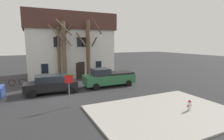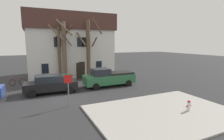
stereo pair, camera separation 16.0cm
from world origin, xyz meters
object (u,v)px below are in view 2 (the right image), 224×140
object	(u,v)px
tree_bare_mid	(64,50)
bicycle_leaning	(18,82)
car_black_wagon	(51,84)
tree_bare_near	(60,52)
fire_hydrant	(189,105)
building_main	(69,45)
tree_bare_far	(89,49)
pickup_truck_green	(109,77)
street_sign_pole	(68,84)

from	to	relation	value
tree_bare_mid	bicycle_leaning	distance (m)	6.34
car_black_wagon	tree_bare_near	bearing A→B (deg)	71.85
fire_hydrant	building_main	bearing A→B (deg)	103.53
building_main	tree_bare_mid	distance (m)	4.55
building_main	tree_bare_far	distance (m)	4.84
tree_bare_far	pickup_truck_green	world-z (taller)	tree_bare_far
tree_bare_far	pickup_truck_green	distance (m)	5.36
pickup_truck_green	fire_hydrant	bearing A→B (deg)	-77.73
car_black_wagon	pickup_truck_green	size ratio (longest dim) A/B	0.87
street_sign_pole	building_main	bearing A→B (deg)	77.93
pickup_truck_green	bicycle_leaning	size ratio (longest dim) A/B	3.18
fire_hydrant	car_black_wagon	bearing A→B (deg)	131.95
tree_bare_mid	pickup_truck_green	xyz separation A→B (m)	(3.83, -4.66, -2.92)
building_main	bicycle_leaning	bearing A→B (deg)	-147.35
tree_bare_mid	pickup_truck_green	bearing A→B (deg)	-50.58
tree_bare_near	pickup_truck_green	world-z (taller)	tree_bare_near
tree_bare_near	tree_bare_far	size ratio (longest dim) A/B	0.90
building_main	fire_hydrant	xyz separation A→B (m)	(4.32, -17.97, -3.92)
tree_bare_mid	bicycle_leaning	world-z (taller)	tree_bare_mid
fire_hydrant	street_sign_pole	distance (m)	8.58
pickup_truck_green	fire_hydrant	xyz separation A→B (m)	(1.97, -9.04, -0.46)
car_black_wagon	fire_hydrant	xyz separation A→B (m)	(7.97, -8.86, -0.40)
car_black_wagon	bicycle_leaning	size ratio (longest dim) A/B	2.75
car_black_wagon	fire_hydrant	bearing A→B (deg)	-48.05
car_black_wagon	street_sign_pole	bearing A→B (deg)	-80.09
tree_bare_mid	bicycle_leaning	xyz separation A→B (m)	(-5.28, -0.06, -3.51)
pickup_truck_green	bicycle_leaning	world-z (taller)	pickup_truck_green
tree_bare_near	fire_hydrant	size ratio (longest dim) A/B	9.29
tree_bare_far	tree_bare_near	bearing A→B (deg)	172.19
tree_bare_far	fire_hydrant	world-z (taller)	tree_bare_far
tree_bare_far	fire_hydrant	distance (m)	14.12
tree_bare_near	tree_bare_mid	size ratio (longest dim) A/B	0.92
car_black_wagon	street_sign_pole	world-z (taller)	street_sign_pole
tree_bare_far	tree_bare_mid	bearing A→B (deg)	174.20
tree_bare_near	tree_bare_far	distance (m)	3.56
tree_bare_mid	tree_bare_near	bearing A→B (deg)	161.41
car_black_wagon	bicycle_leaning	xyz separation A→B (m)	(-3.11, 4.78, -0.53)
tree_bare_far	bicycle_leaning	bearing A→B (deg)	178.30
tree_bare_near	building_main	bearing A→B (deg)	63.92
pickup_truck_green	bicycle_leaning	distance (m)	10.23
bicycle_leaning	tree_bare_far	bearing A→B (deg)	-1.70
car_black_wagon	street_sign_pole	size ratio (longest dim) A/B	1.96
tree_bare_far	car_black_wagon	world-z (taller)	tree_bare_far
tree_bare_far	fire_hydrant	bearing A→B (deg)	-78.12
building_main	bicycle_leaning	size ratio (longest dim) A/B	6.77
tree_bare_near	bicycle_leaning	distance (m)	5.74
tree_bare_far	bicycle_leaning	size ratio (longest dim) A/B	4.32
building_main	street_sign_pole	size ratio (longest dim) A/B	4.82
building_main	tree_bare_near	distance (m)	4.63
pickup_truck_green	tree_bare_near	bearing A→B (deg)	132.04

